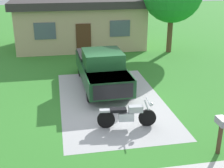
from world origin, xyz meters
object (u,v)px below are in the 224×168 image
object	(u,v)px
mailbox	(221,126)
pickup_truck	(101,67)
motorcycle	(127,115)
neighbor_house	(80,22)

from	to	relation	value
mailbox	pickup_truck	bearing A→B (deg)	112.53
motorcycle	neighbor_house	distance (m)	13.09
motorcycle	neighbor_house	size ratio (longest dim) A/B	0.23
motorcycle	mailbox	xyz separation A→B (m)	(2.46, -2.25, 0.51)
neighbor_house	motorcycle	bearing A→B (deg)	-87.43
pickup_truck	mailbox	bearing A→B (deg)	-67.47
motorcycle	pickup_truck	bearing A→B (deg)	93.90
pickup_truck	neighbor_house	distance (m)	8.64
pickup_truck	neighbor_house	bearing A→B (deg)	91.89
pickup_truck	mailbox	distance (m)	7.21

